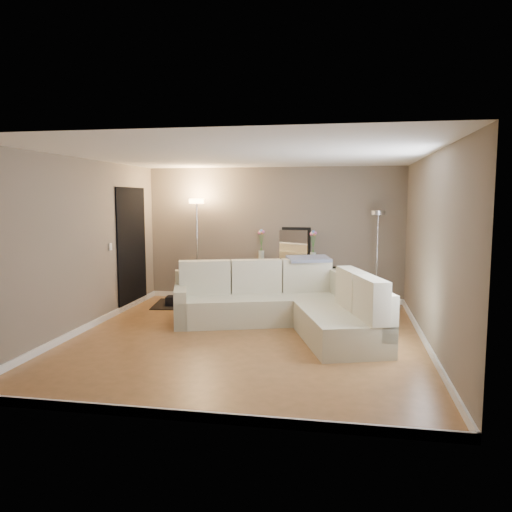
% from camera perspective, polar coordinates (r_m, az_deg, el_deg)
% --- Properties ---
extents(floor, '(5.00, 5.50, 0.01)m').
position_cam_1_polar(floor, '(7.29, -1.12, -9.38)').
color(floor, '#9D6739').
rests_on(floor, ground).
extents(ceiling, '(5.00, 5.50, 0.01)m').
position_cam_1_polar(ceiling, '(7.03, -1.17, 11.51)').
color(ceiling, white).
rests_on(ceiling, ground).
extents(wall_back, '(5.00, 0.02, 2.60)m').
position_cam_1_polar(wall_back, '(9.76, 2.03, 2.48)').
color(wall_back, '#766A5B').
rests_on(wall_back, ground).
extents(wall_front, '(5.00, 0.02, 2.60)m').
position_cam_1_polar(wall_front, '(4.39, -8.21, -2.71)').
color(wall_front, '#766A5B').
rests_on(wall_front, ground).
extents(wall_left, '(0.02, 5.50, 2.60)m').
position_cam_1_polar(wall_left, '(7.93, -19.24, 1.15)').
color(wall_left, '#766A5B').
rests_on(wall_left, ground).
extents(wall_right, '(0.02, 5.50, 2.60)m').
position_cam_1_polar(wall_right, '(7.00, 19.43, 0.46)').
color(wall_right, '#766A5B').
rests_on(wall_right, ground).
extents(baseboard_back, '(5.00, 0.03, 0.10)m').
position_cam_1_polar(baseboard_back, '(9.90, 1.98, -4.76)').
color(baseboard_back, white).
rests_on(baseboard_back, ground).
extents(baseboard_front, '(5.00, 0.03, 0.10)m').
position_cam_1_polar(baseboard_front, '(4.78, -7.85, -17.61)').
color(baseboard_front, white).
rests_on(baseboard_front, ground).
extents(baseboard_left, '(0.03, 5.50, 0.10)m').
position_cam_1_polar(baseboard_left, '(8.12, -18.75, -7.67)').
color(baseboard_left, white).
rests_on(baseboard_left, ground).
extents(baseboard_right, '(0.03, 5.50, 0.10)m').
position_cam_1_polar(baseboard_right, '(7.23, 18.85, -9.43)').
color(baseboard_right, white).
rests_on(baseboard_right, ground).
extents(doorway, '(0.02, 1.20, 2.20)m').
position_cam_1_polar(doorway, '(9.44, -13.99, 0.93)').
color(doorway, black).
rests_on(doorway, ground).
extents(switch_plate, '(0.02, 0.08, 0.12)m').
position_cam_1_polar(switch_plate, '(8.67, -16.30, 1.03)').
color(switch_plate, white).
rests_on(switch_plate, ground).
extents(sectional_sofa, '(3.48, 2.85, 0.99)m').
position_cam_1_polar(sectional_sofa, '(7.82, 3.71, -5.50)').
color(sectional_sofa, beige).
rests_on(sectional_sofa, floor).
extents(throw_blanket, '(0.81, 0.63, 0.09)m').
position_cam_1_polar(throw_blanket, '(8.50, 6.04, -0.32)').
color(throw_blanket, gray).
rests_on(throw_blanket, sectional_sofa).
extents(console_table, '(1.24, 0.48, 0.74)m').
position_cam_1_polar(console_table, '(9.68, 3.08, -2.81)').
color(console_table, black).
rests_on(console_table, floor).
extents(leaning_mirror, '(0.85, 0.15, 0.67)m').
position_cam_1_polar(leaning_mirror, '(9.72, 3.77, 1.34)').
color(leaning_mirror, black).
rests_on(leaning_mirror, console_table).
extents(table_decor, '(0.51, 0.15, 0.12)m').
position_cam_1_polar(table_decor, '(9.57, 3.46, -0.62)').
color(table_decor, orange).
rests_on(table_decor, console_table).
extents(flower_vase_left, '(0.14, 0.13, 0.64)m').
position_cam_1_polar(flower_vase_left, '(9.72, 0.61, 0.92)').
color(flower_vase_left, silver).
rests_on(flower_vase_left, console_table).
extents(flower_vase_right, '(0.14, 0.13, 0.64)m').
position_cam_1_polar(flower_vase_right, '(9.47, 6.54, 0.72)').
color(flower_vase_right, silver).
rests_on(flower_vase_right, console_table).
extents(floor_lamp_lit, '(0.32, 0.32, 1.99)m').
position_cam_1_polar(floor_lamp_lit, '(9.73, -6.77, 3.06)').
color(floor_lamp_lit, silver).
rests_on(floor_lamp_lit, floor).
extents(floor_lamp_unlit, '(0.32, 0.32, 1.78)m').
position_cam_1_polar(floor_lamp_unlit, '(9.33, 13.72, 1.85)').
color(floor_lamp_unlit, silver).
rests_on(floor_lamp_unlit, floor).
extents(charcoal_rug, '(1.43, 1.16, 0.02)m').
position_cam_1_polar(charcoal_rug, '(9.57, -7.63, -5.48)').
color(charcoal_rug, black).
rests_on(charcoal_rug, floor).
extents(black_bag, '(0.40, 0.31, 0.24)m').
position_cam_1_polar(black_bag, '(9.49, -9.08, -5.27)').
color(black_bag, black).
rests_on(black_bag, charcoal_rug).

